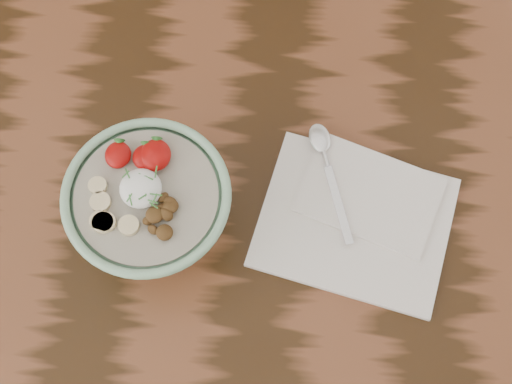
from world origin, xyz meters
The scene contains 4 objects.
table centered at (0.00, 0.00, 65.70)cm, with size 160.00×90.00×75.00cm.
breakfast_bowl centered at (7.21, -1.26, 81.67)cm, with size 19.72×19.72×12.92cm.
napkin centered at (32.86, 1.21, 75.61)cm, with size 27.56×24.23×1.46cm.
spoon centered at (28.22, 9.09, 76.84)cm, with size 6.73×16.91×0.89cm.
Camera 1 is at (21.66, -29.04, 162.21)cm, focal length 50.00 mm.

